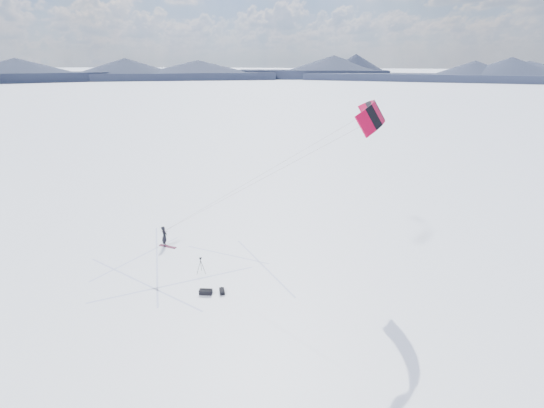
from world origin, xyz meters
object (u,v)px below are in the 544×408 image
at_px(gear_bag_a, 206,292).
at_px(snowkiter, 165,246).
at_px(snowboard, 168,246).
at_px(tripod, 201,263).
at_px(gear_bag_b, 222,291).

bearing_deg(gear_bag_a, snowkiter, 125.54).
height_order(snowkiter, snowboard, snowkiter).
bearing_deg(snowboard, tripod, -27.44).
distance_m(snowboard, gear_bag_a, 7.75).
distance_m(gear_bag_a, gear_bag_b, 1.00).
xyz_separation_m(snowkiter, tripod, (4.81, -2.54, 0.76)).
bearing_deg(snowkiter, gear_bag_b, -144.31).
relative_size(snowboard, tripod, 1.26).
xyz_separation_m(gear_bag_a, gear_bag_b, (0.87, 0.49, -0.04)).
distance_m(snowboard, gear_bag_b, 8.20).
bearing_deg(gear_bag_b, snowboard, -155.51).
bearing_deg(gear_bag_b, gear_bag_a, -95.68).
height_order(snowkiter, gear_bag_a, snowkiter).
height_order(snowkiter, gear_bag_b, snowkiter).
bearing_deg(gear_bag_a, snowboard, 124.67).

